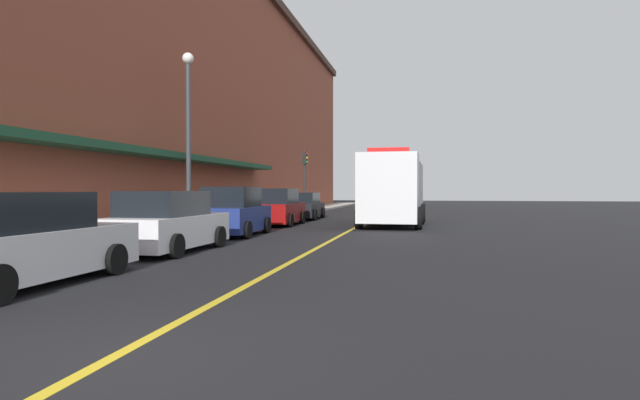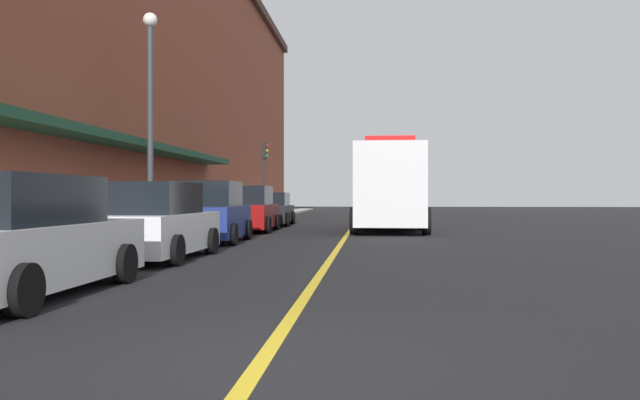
% 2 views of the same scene
% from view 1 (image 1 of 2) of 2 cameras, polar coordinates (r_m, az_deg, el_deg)
% --- Properties ---
extents(ground_plane, '(112.00, 112.00, 0.00)m').
position_cam_1_polar(ground_plane, '(30.19, 5.17, -2.20)').
color(ground_plane, black).
extents(sidewalk_left, '(2.40, 70.00, 0.15)m').
position_cam_1_polar(sidewalk_left, '(31.46, -6.14, -1.93)').
color(sidewalk_left, '#ADA8A0').
rests_on(sidewalk_left, ground).
extents(lane_center_stripe, '(0.16, 70.00, 0.01)m').
position_cam_1_polar(lane_center_stripe, '(30.19, 5.17, -2.19)').
color(lane_center_stripe, gold).
rests_on(lane_center_stripe, ground).
extents(brick_building_left, '(10.48, 64.00, 15.38)m').
position_cam_1_polar(brick_building_left, '(33.27, -16.56, 11.38)').
color(brick_building_left, brown).
rests_on(brick_building_left, ground).
extents(parked_car_0, '(2.10, 4.90, 1.71)m').
position_cam_1_polar(parked_car_0, '(11.03, -29.56, -3.96)').
color(parked_car_0, silver).
rests_on(parked_car_0, ground).
extents(parked_car_1, '(2.18, 4.47, 1.71)m').
position_cam_1_polar(parked_car_1, '(15.58, -16.02, -2.41)').
color(parked_car_1, silver).
rests_on(parked_car_1, ground).
extents(parked_car_2, '(2.12, 4.15, 1.85)m').
position_cam_1_polar(parked_car_2, '(20.54, -9.18, -1.38)').
color(parked_car_2, navy).
rests_on(parked_car_2, ground).
extents(parked_car_3, '(2.18, 4.36, 1.80)m').
position_cam_1_polar(parked_car_3, '(26.25, -4.58, -0.87)').
color(parked_car_3, maroon).
rests_on(parked_car_3, ground).
extents(parked_car_4, '(2.10, 4.78, 1.57)m').
position_cam_1_polar(parked_car_4, '(31.60, -1.72, -0.70)').
color(parked_car_4, black).
rests_on(parked_car_4, ground).
extents(box_truck, '(3.06, 8.33, 3.57)m').
position_cam_1_polar(box_truck, '(26.62, 7.87, 1.02)').
color(box_truck, silver).
rests_on(box_truck, ground).
extents(parking_meter_0, '(0.14, 0.18, 1.33)m').
position_cam_1_polar(parking_meter_0, '(25.25, -8.52, -0.45)').
color(parking_meter_0, '#4C4C51').
rests_on(parking_meter_0, sidewalk_left).
extents(parking_meter_1, '(0.14, 0.18, 1.33)m').
position_cam_1_polar(parking_meter_1, '(13.12, -29.43, -2.03)').
color(parking_meter_1, '#4C4C51').
rests_on(parking_meter_1, sidewalk_left).
extents(parking_meter_2, '(0.14, 0.18, 1.33)m').
position_cam_1_polar(parking_meter_2, '(14.58, -24.65, -1.69)').
color(parking_meter_2, '#4C4C51').
rests_on(parking_meter_2, sidewalk_left).
extents(street_lamp_left, '(0.44, 0.44, 6.94)m').
position_cam_1_polar(street_lamp_left, '(21.73, -13.86, 8.10)').
color(street_lamp_left, '#33383D').
rests_on(street_lamp_left, sidewalk_left).
extents(traffic_light_near, '(0.38, 0.36, 4.30)m').
position_cam_1_polar(traffic_light_near, '(38.06, -1.63, 3.24)').
color(traffic_light_near, '#232326').
rests_on(traffic_light_near, sidewalk_left).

